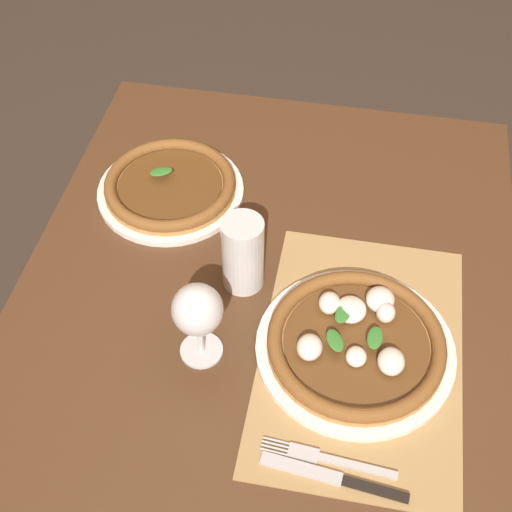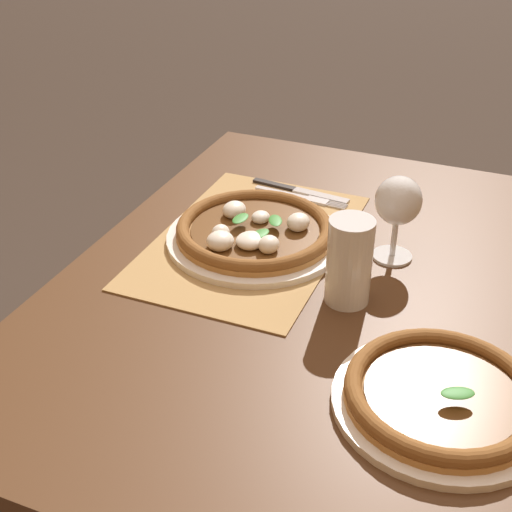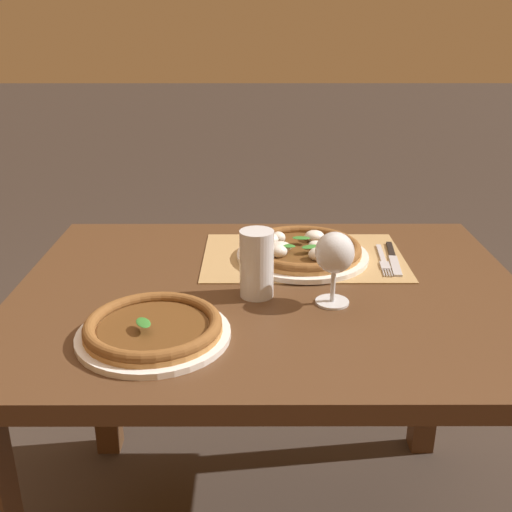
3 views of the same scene
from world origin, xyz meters
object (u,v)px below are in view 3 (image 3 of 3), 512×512
at_px(pizza_far, 153,329).
at_px(fork, 383,260).
at_px(knife, 393,258).
at_px(wine_glass, 335,256).
at_px(pint_glass, 257,265).
at_px(pizza_near, 302,250).

relative_size(pizza_far, fork, 1.42).
xyz_separation_m(pizza_far, knife, (-0.52, -0.38, -0.01)).
xyz_separation_m(wine_glass, pint_glass, (0.16, -0.04, -0.04)).
xyz_separation_m(pizza_far, fork, (-0.50, -0.37, -0.01)).
bearing_deg(pizza_far, knife, -144.18).
relative_size(pint_glass, fork, 0.72).
distance_m(pizza_near, wine_glass, 0.26).
xyz_separation_m(pizza_far, wine_glass, (-0.35, -0.14, 0.09)).
bearing_deg(wine_glass, pizza_far, 22.57).
xyz_separation_m(fork, knife, (-0.03, -0.01, 0.00)).
bearing_deg(fork, pizza_near, -6.12).
relative_size(wine_glass, pint_glass, 1.07).
height_order(pint_glass, fork, pint_glass).
distance_m(fork, knife, 0.03).
bearing_deg(knife, fork, 22.73).
distance_m(pizza_far, pint_glass, 0.27).
bearing_deg(pint_glass, fork, -148.95).
bearing_deg(pizza_near, wine_glass, 100.67).
height_order(pizza_near, fork, pizza_near).
distance_m(wine_glass, knife, 0.31).
height_order(wine_glass, fork, wine_glass).
distance_m(wine_glass, fork, 0.29).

